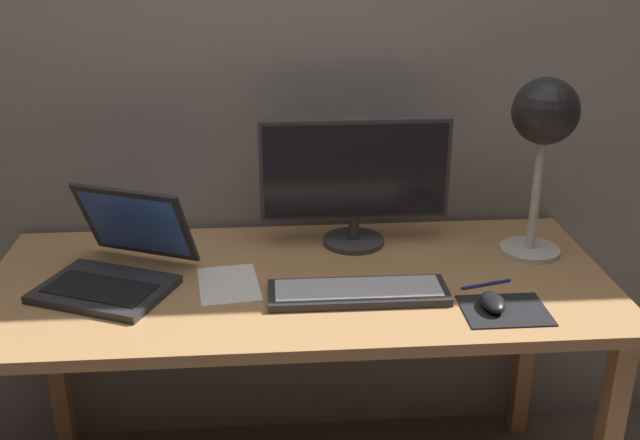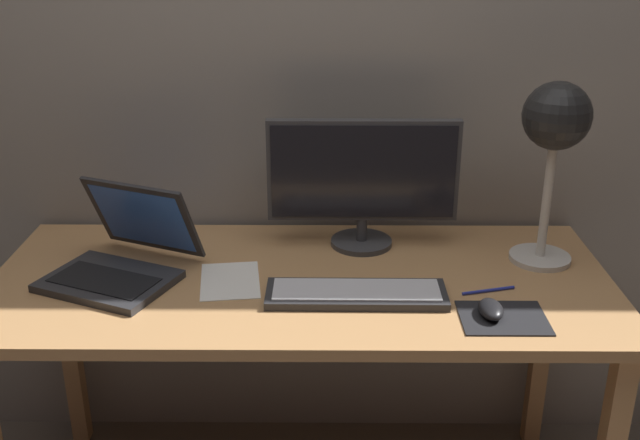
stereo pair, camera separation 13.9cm
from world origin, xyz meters
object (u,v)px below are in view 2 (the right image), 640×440
monitor (363,177)px  mouse (491,309)px  keyboard_main (356,294)px  laptop (125,250)px  desk_lamp (555,129)px  pen (488,290)px

monitor → mouse: bearing=-55.4°
monitor → keyboard_main: 0.37m
keyboard_main → mouse: mouse is taller
laptop → keyboard_main: bearing=-13.0°
laptop → desk_lamp: 1.14m
monitor → pen: size_ratio=3.74×
monitor → laptop: (-0.62, -0.18, -0.14)m
monitor → desk_lamp: (0.48, -0.10, 0.16)m
laptop → mouse: laptop is taller
laptop → pen: (0.92, -0.10, -0.06)m
monitor → keyboard_main: size_ratio=1.19×
mouse → pen: size_ratio=0.69×
desk_lamp → pen: bearing=-133.4°
keyboard_main → pen: keyboard_main is taller
pen → mouse: bearing=-99.3°
keyboard_main → desk_lamp: bearing=23.6°
keyboard_main → mouse: bearing=-16.2°
desk_lamp → pen: desk_lamp is taller
desk_lamp → monitor: bearing=168.4°
keyboard_main → desk_lamp: 0.65m
monitor → keyboard_main: monitor is taller
laptop → pen: size_ratio=3.02×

